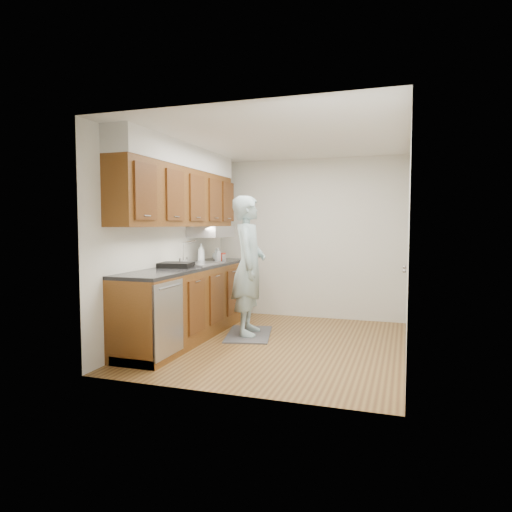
{
  "coord_description": "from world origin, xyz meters",
  "views": [
    {
      "loc": [
        1.48,
        -5.35,
        1.48
      ],
      "look_at": [
        -0.37,
        0.25,
        1.07
      ],
      "focal_mm": 32.0,
      "sensor_mm": 36.0,
      "label": 1
    }
  ],
  "objects_px": {
    "soap_bottle_a": "(201,253)",
    "soap_bottle_c": "(216,254)",
    "dish_rack": "(176,265)",
    "person": "(249,256)",
    "steel_can": "(224,258)",
    "soda_can": "(223,257)",
    "soap_bottle_b": "(219,254)"
  },
  "relations": [
    {
      "from": "person",
      "to": "soap_bottle_c",
      "type": "relative_size",
      "value": 12.59
    },
    {
      "from": "soap_bottle_a",
      "to": "dish_rack",
      "type": "bearing_deg",
      "value": -85.51
    },
    {
      "from": "steel_can",
      "to": "dish_rack",
      "type": "relative_size",
      "value": 0.26
    },
    {
      "from": "soap_bottle_a",
      "to": "dish_rack",
      "type": "relative_size",
      "value": 0.67
    },
    {
      "from": "person",
      "to": "steel_can",
      "type": "bearing_deg",
      "value": 41.69
    },
    {
      "from": "soap_bottle_a",
      "to": "soda_can",
      "type": "distance_m",
      "value": 0.32
    },
    {
      "from": "soap_bottle_a",
      "to": "steel_can",
      "type": "relative_size",
      "value": 2.52
    },
    {
      "from": "person",
      "to": "steel_can",
      "type": "relative_size",
      "value": 19.73
    },
    {
      "from": "soap_bottle_b",
      "to": "soda_can",
      "type": "bearing_deg",
      "value": -35.59
    },
    {
      "from": "soap_bottle_a",
      "to": "person",
      "type": "bearing_deg",
      "value": -18.47
    },
    {
      "from": "soap_bottle_b",
      "to": "steel_can",
      "type": "distance_m",
      "value": 0.16
    },
    {
      "from": "person",
      "to": "steel_can",
      "type": "xyz_separation_m",
      "value": [
        -0.51,
        0.38,
        -0.06
      ]
    },
    {
      "from": "soap_bottle_c",
      "to": "dish_rack",
      "type": "relative_size",
      "value": 0.41
    },
    {
      "from": "soap_bottle_a",
      "to": "soap_bottle_c",
      "type": "bearing_deg",
      "value": 82.27
    },
    {
      "from": "soap_bottle_b",
      "to": "soap_bottle_c",
      "type": "distance_m",
      "value": 0.25
    },
    {
      "from": "soap_bottle_a",
      "to": "soda_can",
      "type": "bearing_deg",
      "value": 24.49
    },
    {
      "from": "soap_bottle_b",
      "to": "steel_can",
      "type": "relative_size",
      "value": 1.84
    },
    {
      "from": "person",
      "to": "soap_bottle_c",
      "type": "bearing_deg",
      "value": 36.36
    },
    {
      "from": "soap_bottle_c",
      "to": "soda_can",
      "type": "xyz_separation_m",
      "value": [
        0.23,
        -0.29,
        -0.02
      ]
    },
    {
      "from": "soap_bottle_c",
      "to": "soap_bottle_a",
      "type": "bearing_deg",
      "value": -97.73
    },
    {
      "from": "soda_can",
      "to": "soap_bottle_a",
      "type": "bearing_deg",
      "value": -155.51
    },
    {
      "from": "soap_bottle_a",
      "to": "dish_rack",
      "type": "height_order",
      "value": "soap_bottle_a"
    },
    {
      "from": "soda_can",
      "to": "steel_can",
      "type": "xyz_separation_m",
      "value": [
        0.02,
        -0.02,
        -0.01
      ]
    },
    {
      "from": "soda_can",
      "to": "steel_can",
      "type": "relative_size",
      "value": 1.22
    },
    {
      "from": "soap_bottle_a",
      "to": "soap_bottle_c",
      "type": "distance_m",
      "value": 0.42
    },
    {
      "from": "person",
      "to": "steel_can",
      "type": "height_order",
      "value": "person"
    },
    {
      "from": "soap_bottle_b",
      "to": "soap_bottle_c",
      "type": "height_order",
      "value": "soap_bottle_b"
    },
    {
      "from": "person",
      "to": "soap_bottle_b",
      "type": "distance_m",
      "value": 0.8
    },
    {
      "from": "dish_rack",
      "to": "soap_bottle_a",
      "type": "bearing_deg",
      "value": 86.01
    },
    {
      "from": "soap_bottle_a",
      "to": "soap_bottle_c",
      "type": "relative_size",
      "value": 1.61
    },
    {
      "from": "soap_bottle_c",
      "to": "steel_can",
      "type": "xyz_separation_m",
      "value": [
        0.25,
        -0.31,
        -0.03
      ]
    },
    {
      "from": "person",
      "to": "soap_bottle_a",
      "type": "height_order",
      "value": "person"
    }
  ]
}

